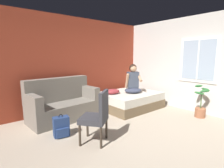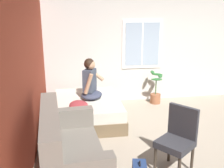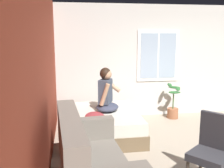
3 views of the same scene
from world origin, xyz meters
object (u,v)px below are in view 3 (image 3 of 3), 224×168
person_seated (106,94)px  throw_pillow (95,117)px  couch (89,166)px  cell_phone (118,106)px  potted_plant (173,106)px  side_chair (212,149)px  bed (103,124)px

person_seated → throw_pillow: (-0.58, 0.29, -0.29)m
couch → cell_phone: bearing=-18.6°
person_seated → potted_plant: (0.75, -1.72, -0.53)m
couch → side_chair: size_ratio=1.79×
person_seated → cell_phone: 0.53m
bed → potted_plant: (0.81, -1.81, 0.07)m
person_seated → side_chair: bearing=-152.5°
bed → side_chair: bearing=-149.9°
potted_plant → side_chair: bearing=167.6°
bed → throw_pillow: (-0.52, 0.20, 0.31)m
couch → cell_phone: 2.45m
bed → cell_phone: bearing=-49.2°
bed → person_seated: size_ratio=2.02×
side_chair → cell_phone: 2.50m
person_seated → potted_plant: size_ratio=1.03×
cell_phone → bed: bearing=-125.5°
couch → side_chair: couch is taller
bed → potted_plant: potted_plant is taller
throw_pillow → side_chair: bearing=-137.8°
side_chair → throw_pillow: side_chair is taller
couch → throw_pillow: bearing=-7.9°
cell_phone → potted_plant: (0.49, -1.43, -0.18)m
couch → side_chair: bearing=-91.6°
bed → person_seated: bearing=-55.9°
couch → bed: bearing=-11.5°
bed → couch: 2.04m
couch → potted_plant: 3.58m
throw_pillow → cell_phone: (0.84, -0.58, -0.07)m
side_chair → throw_pillow: bearing=42.2°
bed → person_seated: (0.06, -0.09, 0.60)m
bed → side_chair: 2.38m
throw_pillow → potted_plant: size_ratio=0.56×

